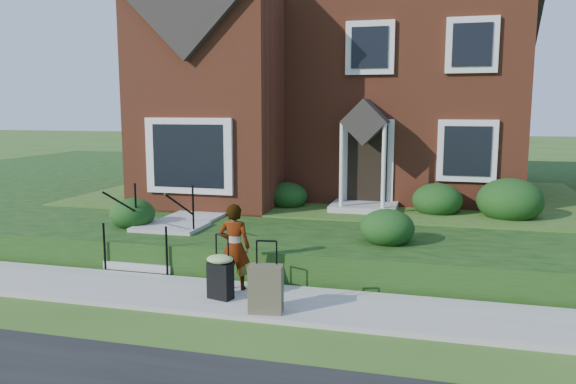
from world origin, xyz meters
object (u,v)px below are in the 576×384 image
(front_steps, at_px, (160,239))
(suitcase_olive, at_px, (266,289))
(suitcase_black, at_px, (220,274))
(woman, at_px, (234,247))

(front_steps, height_order, suitcase_olive, front_steps)
(suitcase_black, distance_m, suitcase_olive, 0.98)
(front_steps, bearing_deg, suitcase_olive, -38.67)
(front_steps, height_order, woman, front_steps)
(woman, distance_m, suitcase_black, 0.62)
(woman, bearing_deg, suitcase_olive, 126.04)
(front_steps, relative_size, woman, 1.37)
(suitcase_olive, bearing_deg, front_steps, 134.12)
(suitcase_black, bearing_deg, front_steps, 151.08)
(suitcase_black, bearing_deg, woman, 98.66)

